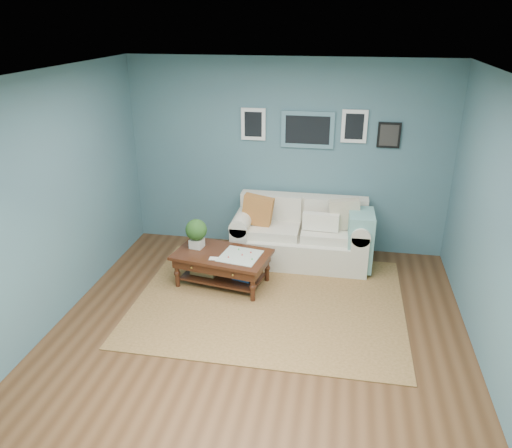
# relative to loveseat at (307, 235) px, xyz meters

# --- Properties ---
(room_shell) EXTENTS (5.00, 5.02, 2.70)m
(room_shell) POSITION_rel_loveseat_xyz_m (-0.35, -1.97, 0.97)
(room_shell) COLOR brown
(room_shell) RESTS_ON ground
(area_rug) EXTENTS (3.17, 2.53, 0.01)m
(area_rug) POSITION_rel_loveseat_xyz_m (-0.34, -1.16, -0.39)
(area_rug) COLOR brown
(area_rug) RESTS_ON ground
(loveseat) EXTENTS (1.88, 0.85, 0.96)m
(loveseat) POSITION_rel_loveseat_xyz_m (0.00, 0.00, 0.00)
(loveseat) COLOR white
(loveseat) RESTS_ON ground
(coffee_table) EXTENTS (1.27, 0.87, 0.82)m
(coffee_table) POSITION_rel_loveseat_xyz_m (-1.05, -0.85, -0.03)
(coffee_table) COLOR #371A11
(coffee_table) RESTS_ON ground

